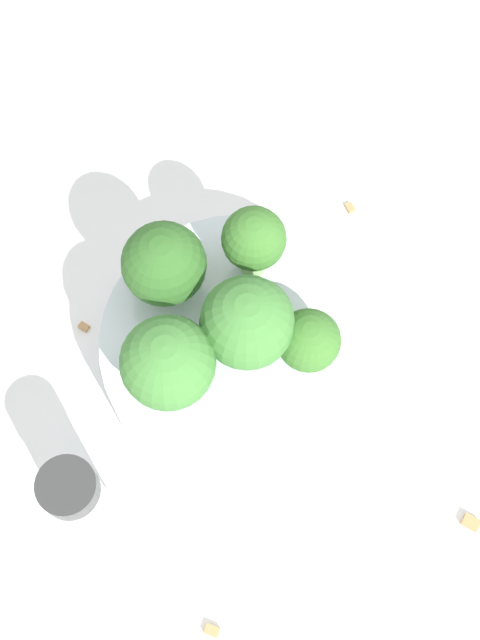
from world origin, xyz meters
TOP-DOWN VIEW (x-y plane):
  - ground_plane at (0.00, 0.00)m, footprint 3.00×3.00m
  - bowl at (0.00, 0.00)m, footprint 0.15×0.15m
  - broccoli_floret_0 at (0.01, 0.00)m, footprint 0.05×0.05m
  - broccoli_floret_1 at (-0.01, -0.04)m, footprint 0.05×0.05m
  - broccoli_floret_2 at (0.03, 0.02)m, footprint 0.03×0.03m
  - broccoli_floret_3 at (-0.05, -0.01)m, footprint 0.04×0.04m
  - broccoli_floret_4 at (-0.03, 0.03)m, footprint 0.03×0.03m
  - pepper_shaker at (0.00, -0.12)m, footprint 0.03×0.03m
  - almond_crumb_0 at (-0.03, 0.13)m, footprint 0.01×0.01m
  - almond_crumb_1 at (0.15, 0.03)m, footprint 0.01×0.01m
  - almond_crumb_2 at (-0.08, -0.05)m, footprint 0.01×0.01m
  - almond_crumb_3 at (0.09, -0.11)m, footprint 0.01×0.01m

SIDE VIEW (x-z plane):
  - ground_plane at x=0.00m, z-range 0.00..0.00m
  - almond_crumb_2 at x=-0.08m, z-range 0.00..0.01m
  - almond_crumb_0 at x=-0.03m, z-range 0.00..0.01m
  - almond_crumb_3 at x=0.09m, z-range 0.00..0.01m
  - almond_crumb_1 at x=0.15m, z-range 0.00..0.01m
  - bowl at x=0.00m, z-range 0.00..0.05m
  - pepper_shaker at x=0.00m, z-range 0.00..0.07m
  - broccoli_floret_2 at x=0.03m, z-range 0.06..0.10m
  - broccoli_floret_3 at x=-0.05m, z-range 0.06..0.11m
  - broccoli_floret_4 at x=-0.03m, z-range 0.06..0.11m
  - broccoli_floret_1 at x=-0.01m, z-range 0.06..0.12m
  - broccoli_floret_0 at x=0.01m, z-range 0.06..0.12m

